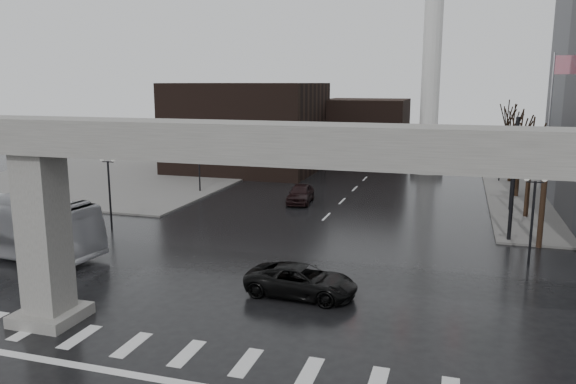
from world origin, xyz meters
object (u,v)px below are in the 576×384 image
(signal_mast_arm, at_px, (452,150))
(city_bus, at_px, (5,224))
(far_car, at_px, (300,194))
(pickup_truck, at_px, (301,281))

(signal_mast_arm, relative_size, city_bus, 0.95)
(signal_mast_arm, xyz_separation_m, city_bus, (-25.18, -11.47, -4.05))
(city_bus, distance_m, far_car, 22.93)
(signal_mast_arm, height_order, city_bus, signal_mast_arm)
(city_bus, bearing_deg, pickup_truck, -88.43)
(signal_mast_arm, height_order, pickup_truck, signal_mast_arm)
(pickup_truck, bearing_deg, far_car, 19.22)
(pickup_truck, distance_m, far_car, 21.13)
(far_car, bearing_deg, city_bus, -130.15)
(pickup_truck, xyz_separation_m, city_bus, (-18.73, 1.40, 1.03))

